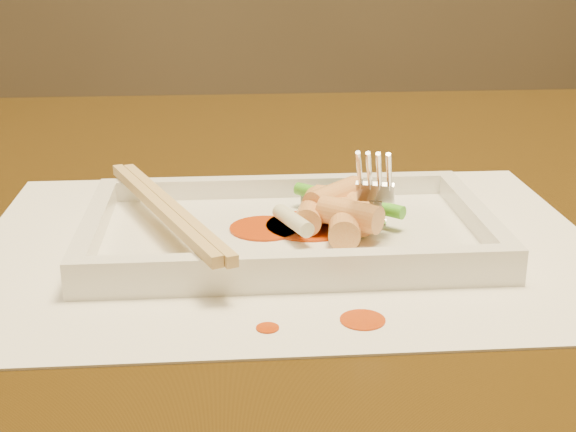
{
  "coord_description": "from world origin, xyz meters",
  "views": [
    {
      "loc": [
        -0.11,
        -0.55,
        0.94
      ],
      "look_at": [
        -0.07,
        -0.06,
        0.77
      ],
      "focal_mm": 50.0,
      "sensor_mm": 36.0,
      "label": 1
    }
  ],
  "objects": [
    {
      "name": "table",
      "position": [
        0.0,
        0.0,
        0.65
      ],
      "size": [
        1.4,
        0.9,
        0.75
      ],
      "color": "black",
      "rests_on": "ground"
    },
    {
      "name": "placemat",
      "position": [
        -0.07,
        -0.06,
        0.75
      ],
      "size": [
        0.4,
        0.3,
        0.0
      ],
      "primitive_type": "cube",
      "color": "white",
      "rests_on": "table"
    },
    {
      "name": "sauce_splatter_a",
      "position": [
        -0.04,
        -0.18,
        0.75
      ],
      "size": [
        0.02,
        0.02,
        0.0
      ],
      "primitive_type": "cylinder",
      "color": "#BD3705",
      "rests_on": "placemat"
    },
    {
      "name": "sauce_splatter_b",
      "position": [
        -0.09,
        -0.18,
        0.75
      ],
      "size": [
        0.01,
        0.01,
        0.0
      ],
      "primitive_type": "cylinder",
      "color": "#BD3705",
      "rests_on": "placemat"
    },
    {
      "name": "plate_base",
      "position": [
        -0.07,
        -0.06,
        0.76
      ],
      "size": [
        0.26,
        0.16,
        0.01
      ],
      "primitive_type": "cube",
      "color": "white",
      "rests_on": "placemat"
    },
    {
      "name": "plate_rim_far",
      "position": [
        -0.07,
        0.01,
        0.77
      ],
      "size": [
        0.26,
        0.01,
        0.01
      ],
      "primitive_type": "cube",
      "color": "white",
      "rests_on": "plate_base"
    },
    {
      "name": "plate_rim_near",
      "position": [
        -0.07,
        -0.14,
        0.77
      ],
      "size": [
        0.26,
        0.01,
        0.01
      ],
      "primitive_type": "cube",
      "color": "white",
      "rests_on": "plate_base"
    },
    {
      "name": "plate_rim_left",
      "position": [
        -0.2,
        -0.06,
        0.77
      ],
      "size": [
        0.01,
        0.14,
        0.01
      ],
      "primitive_type": "cube",
      "color": "white",
      "rests_on": "plate_base"
    },
    {
      "name": "plate_rim_right",
      "position": [
        0.05,
        -0.06,
        0.77
      ],
      "size": [
        0.01,
        0.14,
        0.01
      ],
      "primitive_type": "cube",
      "color": "white",
      "rests_on": "plate_base"
    },
    {
      "name": "veg_piece",
      "position": [
        -0.04,
        -0.02,
        0.77
      ],
      "size": [
        0.04,
        0.04,
        0.01
      ],
      "primitive_type": "cube",
      "rotation": [
        0.0,
        0.0,
        0.3
      ],
      "color": "black",
      "rests_on": "plate_base"
    },
    {
      "name": "scallion_white",
      "position": [
        -0.07,
        -0.08,
        0.77
      ],
      "size": [
        0.02,
        0.04,
        0.01
      ],
      "primitive_type": "cylinder",
      "rotation": [
        1.57,
        0.0,
        0.37
      ],
      "color": "#EAEACC",
      "rests_on": "plate_base"
    },
    {
      "name": "scallion_green",
      "position": [
        -0.03,
        -0.04,
        0.77
      ],
      "size": [
        0.07,
        0.06,
        0.01
      ],
      "primitive_type": "cylinder",
      "rotation": [
        1.57,
        0.0,
        0.83
      ],
      "color": "green",
      "rests_on": "plate_base"
    },
    {
      "name": "chopstick_a",
      "position": [
        -0.16,
        -0.06,
        0.78
      ],
      "size": [
        0.08,
        0.19,
        0.01
      ],
      "primitive_type": "cube",
      "rotation": [
        0.0,
        0.0,
        0.39
      ],
      "color": "tan",
      "rests_on": "plate_rim_near"
    },
    {
      "name": "chopstick_b",
      "position": [
        -0.15,
        -0.06,
        0.78
      ],
      "size": [
        0.08,
        0.19,
        0.01
      ],
      "primitive_type": "cube",
      "rotation": [
        0.0,
        0.0,
        0.39
      ],
      "color": "tan",
      "rests_on": "plate_rim_near"
    },
    {
      "name": "fork",
      "position": [
        -0.0,
        -0.04,
        0.83
      ],
      "size": [
        0.09,
        0.1,
        0.14
      ],
      "primitive_type": null,
      "color": "silver",
      "rests_on": "plate_base"
    },
    {
      "name": "sauce_blob_0",
      "position": [
        -0.06,
        -0.06,
        0.76
      ],
      "size": [
        0.06,
        0.06,
        0.0
      ],
      "primitive_type": "cylinder",
      "color": "#BD3705",
      "rests_on": "plate_base"
    },
    {
      "name": "sauce_blob_1",
      "position": [
        -0.09,
        -0.06,
        0.76
      ],
      "size": [
        0.05,
        0.05,
        0.0
      ],
      "primitive_type": "cylinder",
      "color": "#BD3705",
      "rests_on": "plate_base"
    },
    {
      "name": "rice_cake_0",
      "position": [
        -0.04,
        -0.08,
        0.77
      ],
      "size": [
        0.03,
        0.05,
        0.02
      ],
      "primitive_type": "cylinder",
      "rotation": [
        1.57,
        0.0,
        2.99
      ],
      "color": "#F5BF72",
      "rests_on": "plate_base"
    },
    {
      "name": "rice_cake_1",
      "position": [
        -0.03,
        -0.06,
        0.77
      ],
      "size": [
        0.02,
        0.04,
        0.02
      ],
      "primitive_type": "cylinder",
      "rotation": [
        1.57,
        0.0,
        0.01
      ],
      "color": "#F5BF72",
      "rests_on": "plate_base"
    },
    {
      "name": "rice_cake_2",
      "position": [
        -0.04,
        -0.08,
        0.78
      ],
      "size": [
        0.04,
        0.04,
        0.02
      ],
      "primitive_type": "cylinder",
      "rotation": [
        1.57,
        0.0,
        0.9
      ],
      "color": "#F5BF72",
      "rests_on": "plate_base"
    },
    {
      "name": "rice_cake_3",
      "position": [
        -0.03,
        -0.06,
        0.77
      ],
      "size": [
        0.04,
        0.05,
        0.02
      ],
      "primitive_type": "cylinder",
      "rotation": [
        1.57,
        0.0,
        2.65
      ],
      "color": "#F5BF72",
      "rests_on": "plate_base"
    },
    {
      "name": "rice_cake_4",
      "position": [
        -0.06,
        -0.05,
        0.77
      ],
      "size": [
        0.03,
        0.05,
        0.02
      ],
      "primitive_type": "cylinder",
      "rotation": [
        1.57,
        0.0,
        2.9
      ],
      "color": "#F5BF72",
      "rests_on": "plate_base"
    },
    {
      "name": "rice_cake_5",
      "position": [
        -0.04,
        -0.04,
        0.78
      ],
      "size": [
        0.05,
        0.05,
        0.02
      ],
      "primitive_type": "cylinder",
      "rotation": [
        1.57,
        0.0,
        2.38
      ],
      "color": "#F5BF72",
      "rests_on": "plate_base"
    },
    {
      "name": "rice_cake_6",
      "position": [
        -0.03,
        -0.03,
        0.77
      ],
      "size": [
        0.04,
        0.03,
        0.02
      ],
      "primitive_type": "cylinder",
      "rotation": [
        1.57,
        0.0,
        1.24
      ],
      "color": "#F5BF72",
      "rests_on": "plate_base"
    },
    {
      "name": "rice_cake_7",
      "position": [
        -0.04,
        -0.06,
        0.77
      ],
      "size": [
        0.04,
        0.02,
        0.02
      ],
      "primitive_type": "cylinder",
      "rotation": [
        1.57,
        0.0,
        1.63
      ],
      "color": "#F5BF72",
      "rests_on": "plate_base"
    }
  ]
}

